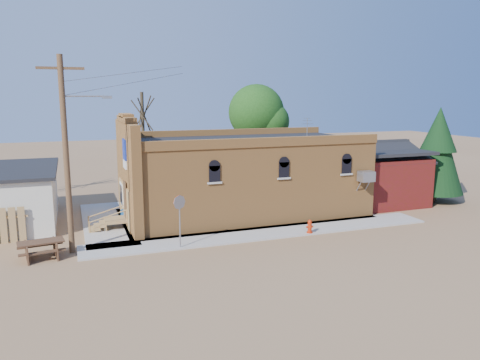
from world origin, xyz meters
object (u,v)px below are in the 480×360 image
object	(u,v)px
utility_pole	(67,151)
stop_sign	(179,207)
brick_bar	(239,176)
trash_barrel	(125,216)
picnic_table	(41,247)
fire_hydrant	(310,226)

from	to	relation	value
utility_pole	stop_sign	size ratio (longest dim) A/B	3.53
brick_bar	trash_barrel	size ratio (longest dim) A/B	22.00
stop_sign	picnic_table	world-z (taller)	stop_sign
fire_hydrant	trash_barrel	xyz separation A→B (m)	(-8.92, 5.45, 0.02)
utility_pole	stop_sign	xyz separation A→B (m)	(4.81, -1.20, -2.73)
utility_pole	picnic_table	size ratio (longest dim) A/B	4.23
brick_bar	utility_pole	bearing A→B (deg)	-156.31
utility_pole	picnic_table	distance (m)	4.47
brick_bar	trash_barrel	distance (m)	7.20
trash_barrel	utility_pole	bearing A→B (deg)	-123.83
brick_bar	trash_barrel	xyz separation A→B (m)	(-6.94, -0.05, -1.89)
fire_hydrant	stop_sign	xyz separation A→B (m)	(-6.95, 0.00, 1.61)
fire_hydrant	trash_barrel	world-z (taller)	trash_barrel
utility_pole	trash_barrel	world-z (taller)	utility_pole
stop_sign	picnic_table	distance (m)	6.40
stop_sign	trash_barrel	bearing A→B (deg)	106.43
brick_bar	stop_sign	xyz separation A→B (m)	(-4.98, -5.49, -0.30)
picnic_table	trash_barrel	bearing A→B (deg)	39.94
fire_hydrant	stop_sign	distance (m)	7.14
picnic_table	brick_bar	bearing A→B (deg)	14.92
brick_bar	fire_hydrant	world-z (taller)	brick_bar
utility_pole	picnic_table	bearing A→B (deg)	-163.78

